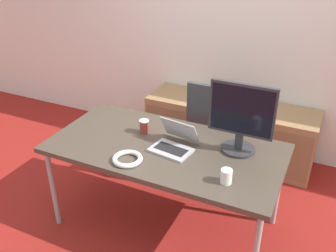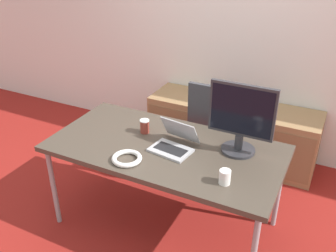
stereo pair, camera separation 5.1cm
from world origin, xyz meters
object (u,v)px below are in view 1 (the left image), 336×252
Objects in this scene: laptop_center at (174,143)px; monitor at (241,118)px; cabinet_right at (290,144)px; cable_coil at (127,159)px; office_chair at (216,145)px; coffee_cup_brown at (144,126)px; cabinet_left at (175,119)px; coffee_cup_white at (226,176)px.

monitor reaches higher than laptop_center.
cabinet_right is 2.87× the size of cable_coil.
office_chair is 9.51× the size of coffee_cup_brown.
office_chair reaches higher than cabinet_right.
laptop_center reaches higher than cable_coil.
monitor reaches higher than cabinet_right.
monitor is (0.35, -0.58, 0.62)m from office_chair.
cabinet_left is 1.63m from cable_coil.
cabinet_left is 1.43m from laptop_center.
cabinet_right is at bearing 81.23° from coffee_cup_white.
coffee_cup_brown reaches higher than cabinet_left.
cabinet_left is at bearing 180.00° from cabinet_right.
coffee_cup_white is 0.88× the size of coffee_cup_brown.
monitor is at bearing 35.55° from cable_coil.
coffee_cup_brown is at bearing -78.37° from cabinet_left.
coffee_cup_brown reaches higher than coffee_cup_white.
cabinet_right is 1.84m from cable_coil.
laptop_center is at bearing -20.05° from coffee_cup_brown.
monitor is 5.33× the size of coffee_cup_white.
coffee_cup_white reaches higher than cable_coil.
coffee_cup_brown is (-0.40, -0.64, 0.42)m from office_chair.
cable_coil is at bearing -121.28° from cabinet_right.
coffee_cup_brown is (-1.01, -1.12, 0.50)m from cabinet_right.
laptop_center is 3.43× the size of coffee_cup_white.
monitor is (-0.27, -1.05, 0.71)m from cabinet_right.
cabinet_left is 1.86m from coffee_cup_white.
coffee_cup_brown is (-0.79, 0.35, 0.01)m from coffee_cup_white.
coffee_cup_white is at bearing -84.62° from monitor.
cabinet_left is at bearing 124.67° from coffee_cup_white.
cabinet_right is 1.82× the size of laptop_center.
cable_coil is at bearing -106.62° from office_chair.
coffee_cup_brown is 0.52× the size of cable_coil.
cable_coil is (0.09, -0.41, -0.04)m from coffee_cup_brown.
office_chair is 0.87m from coffee_cup_brown.
monitor is at bearing 4.82° from coffee_cup_brown.
coffee_cup_brown reaches higher than cabinet_right.
coffee_cup_white is (1.02, -1.47, 0.50)m from cabinet_left.
cable_coil is at bearing -127.14° from laptop_center.
cabinet_left is 1.60m from monitor.
laptop_center is at bearing 52.86° from cable_coil.
laptop_center is (-0.09, -0.76, 0.41)m from office_chair.
monitor is at bearing 22.02° from laptop_center.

